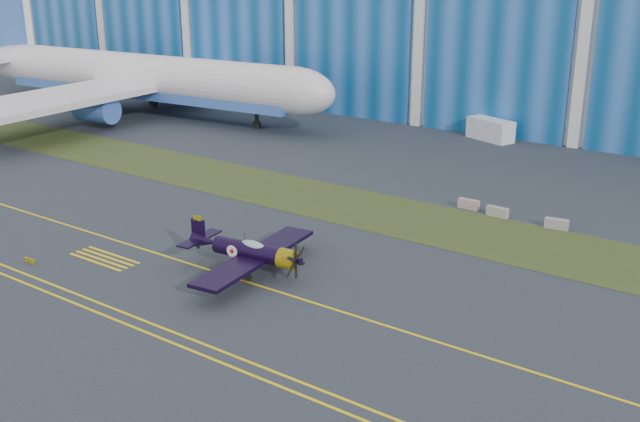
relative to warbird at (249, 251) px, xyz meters
The scene contains 15 objects.
ground 8.07m from the warbird, 28.53° to the left, with size 260.00×260.00×0.00m, color #2B323A.
grass_median 19.14m from the warbird, 68.74° to the left, with size 260.00×10.00×0.02m, color #475128.
hangar 76.99m from the warbird, 84.78° to the left, with size 220.00×45.70×30.00m.
taxiway_centreline 7.25m from the warbird, 10.22° to the right, with size 200.00×0.20×0.02m, color yellow.
edge_line_near 12.90m from the warbird, 57.26° to the right, with size 80.00×0.20×0.02m, color yellow.
edge_line_far 12.08m from the warbird, 54.67° to the right, with size 80.00×0.20×0.02m, color yellow.
hold_short_ladder 12.05m from the warbird, 158.61° to the right, with size 6.00×2.40×0.02m, color yellow, non-canonical shape.
guard_board_left 17.28m from the warbird, 151.35° to the right, with size 1.20×0.15×0.35m, color yellow.
warbird is the anchor object (origin of this frame).
jetliner 64.17m from the warbird, 144.67° to the left, with size 77.45×67.51×25.19m.
shipping_container 50.81m from the warbird, 93.46° to the left, with size 6.24×2.49×2.70m, color silver.
cart 79.22m from the warbird, 142.17° to the left, with size 2.13×1.28×1.28m, color silver.
barrier_a 24.39m from the warbird, 74.02° to the left, with size 2.00×0.60×0.90m, color gray.
barrier_b 24.89m from the warbird, 66.85° to the left, with size 2.00×0.60×0.90m, color gray.
barrier_c 27.44m from the warbird, 56.28° to the left, with size 2.00×0.60×0.90m, color gray.
Camera 1 is at (27.06, -42.11, 22.16)m, focal length 42.00 mm.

